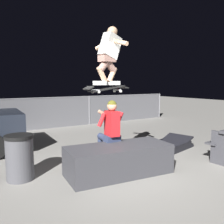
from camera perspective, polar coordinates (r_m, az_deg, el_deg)
name	(u,v)px	position (r m, az deg, el deg)	size (l,w,h in m)	color
ground_plane	(128,173)	(4.94, 3.72, -13.87)	(40.00, 40.00, 0.00)	gray
ledge_box_main	(119,160)	(4.79, 1.57, -10.99)	(1.99, 0.83, 0.56)	#38383D
person_sitting_on_ledge	(110,129)	(5.10, -0.55, -3.98)	(0.60, 0.77, 1.39)	#2D3856
skateboard	(107,89)	(4.79, -1.15, 5.37)	(1.04, 0.37, 0.14)	black
skater_airborne	(109,53)	(4.86, -0.66, 13.51)	(0.63, 0.89, 1.12)	white
kicker_ramp	(170,146)	(6.80, 13.33, -7.69)	(1.38, 1.02, 0.38)	black
trash_bin	(20,157)	(4.79, -20.58, -9.78)	(0.51, 0.51, 0.82)	#47474C
fence_back	(42,112)	(9.60, -15.90, -0.04)	(12.05, 0.05, 1.20)	slate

